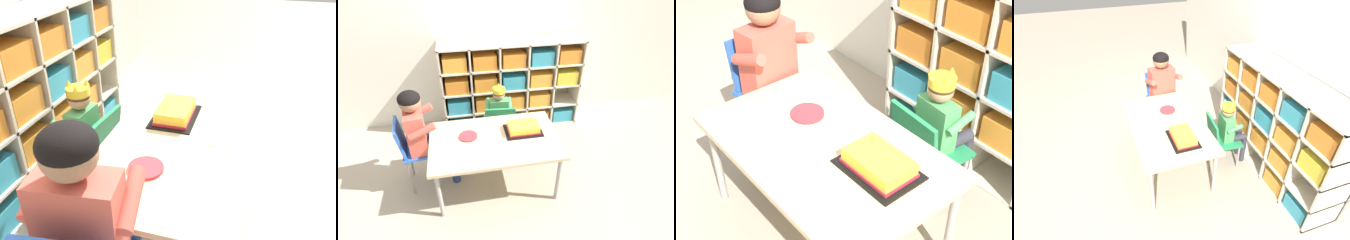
{
  "view_description": "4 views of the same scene",
  "coord_description": "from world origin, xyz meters",
  "views": [
    {
      "loc": [
        -1.45,
        -0.38,
        1.57
      ],
      "look_at": [
        0.12,
        0.07,
        0.65
      ],
      "focal_mm": 36.21,
      "sensor_mm": 36.0,
      "label": 1
    },
    {
      "loc": [
        -0.27,
        -2.0,
        2.19
      ],
      "look_at": [
        0.13,
        0.14,
        0.68
      ],
      "focal_mm": 29.42,
      "sensor_mm": 36.0,
      "label": 2
    },
    {
      "loc": [
        1.4,
        -1.03,
        2.01
      ],
      "look_at": [
        0.08,
        0.05,
        0.74
      ],
      "focal_mm": 51.7,
      "sensor_mm": 36.0,
      "label": 3
    },
    {
      "loc": [
        2.14,
        -0.58,
        2.23
      ],
      "look_at": [
        0.09,
        0.13,
        0.66
      ],
      "focal_mm": 28.23,
      "sensor_mm": 36.0,
      "label": 4
    }
  ],
  "objects": [
    {
      "name": "fork_by_napkin",
      "position": [
        -0.49,
        -0.08,
        0.58
      ],
      "size": [
        0.14,
        0.04,
        0.0
      ],
      "rotation": [
        0.0,
        0.0,
        3.34
      ],
      "color": "white",
      "rests_on": "activity_table"
    },
    {
      "name": "fork_at_table_front_edge",
      "position": [
        -0.17,
        -0.12,
        0.58
      ],
      "size": [
        0.13,
        0.02,
        0.0
      ],
      "rotation": [
        0.0,
        0.0,
        3.1
      ],
      "color": "white",
      "rests_on": "activity_table"
    },
    {
      "name": "birthday_cake_on_tray",
      "position": [
        0.29,
        0.07,
        0.61
      ],
      "size": [
        0.36,
        0.26,
        0.12
      ],
      "color": "black",
      "rests_on": "activity_table"
    },
    {
      "name": "ground",
      "position": [
        0.0,
        0.0,
        0.0
      ],
      "size": [
        16.0,
        16.0,
        0.0
      ],
      "primitive_type": "plane",
      "color": "tan"
    },
    {
      "name": "fork_near_cake_tray",
      "position": [
        0.04,
        -0.21,
        0.58
      ],
      "size": [
        0.02,
        0.15,
        0.0
      ],
      "rotation": [
        0.0,
        0.0,
        4.74
      ],
      "color": "white",
      "rests_on": "activity_table"
    },
    {
      "name": "adult_helper_seated",
      "position": [
        -0.65,
        0.16,
        0.67
      ],
      "size": [
        0.45,
        0.43,
        1.07
      ],
      "rotation": [
        0.0,
        0.0,
        1.69
      ],
      "color": "#D15647",
      "rests_on": "ground"
    },
    {
      "name": "child_with_crown",
      "position": [
        0.15,
        0.67,
        0.5
      ],
      "size": [
        0.31,
        0.31,
        0.81
      ],
      "rotation": [
        0.0,
        0.0,
        3.05
      ],
      "color": "#4C9E5B",
      "rests_on": "ground"
    },
    {
      "name": "classroom_back_wall",
      "position": [
        0.0,
        1.32,
        1.43
      ],
      "size": [
        5.77,
        0.1,
        2.85
      ],
      "primitive_type": "cube",
      "color": "silver",
      "rests_on": "ground"
    },
    {
      "name": "classroom_chair_blue",
      "position": [
        0.14,
        0.56,
        0.36
      ],
      "size": [
        0.39,
        0.36,
        0.61
      ],
      "rotation": [
        0.0,
        0.0,
        3.05
      ],
      "color": "#238451",
      "rests_on": "ground"
    },
    {
      "name": "paper_napkin_square",
      "position": [
        -0.45,
        0.16,
        0.58
      ],
      "size": [
        0.21,
        0.21,
        0.0
      ],
      "primitive_type": "cube",
      "rotation": [
        0.0,
        0.0,
        -0.49
      ],
      "color": "white",
      "rests_on": "activity_table"
    },
    {
      "name": "activity_table",
      "position": [
        0.0,
        0.0,
        0.53
      ],
      "size": [
        1.21,
        0.76,
        0.58
      ],
      "color": "#D1B789",
      "rests_on": "ground"
    },
    {
      "name": "classroom_chair_adult_side",
      "position": [
        -0.77,
        0.14,
        0.47
      ],
      "size": [
        0.38,
        0.37,
        0.77
      ],
      "rotation": [
        0.0,
        0.0,
        1.69
      ],
      "color": "blue",
      "rests_on": "ground"
    },
    {
      "name": "storage_cubby_shelf",
      "position": [
        0.37,
        1.07,
        0.58
      ],
      "size": [
        1.72,
        0.39,
        1.14
      ],
      "color": "beige",
      "rests_on": "ground"
    },
    {
      "name": "paper_plate_stack",
      "position": [
        -0.24,
        0.08,
        0.58
      ],
      "size": [
        0.17,
        0.17,
        0.01
      ],
      "primitive_type": "cylinder",
      "color": "#DB333D",
      "rests_on": "activity_table"
    },
    {
      "name": "fork_beside_plate_stack",
      "position": [
        0.43,
        -0.23,
        0.58
      ],
      "size": [
        0.13,
        0.03,
        0.0
      ],
      "rotation": [
        0.0,
        0.0,
        3.28
      ],
      "color": "white",
      "rests_on": "activity_table"
    }
  ]
}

